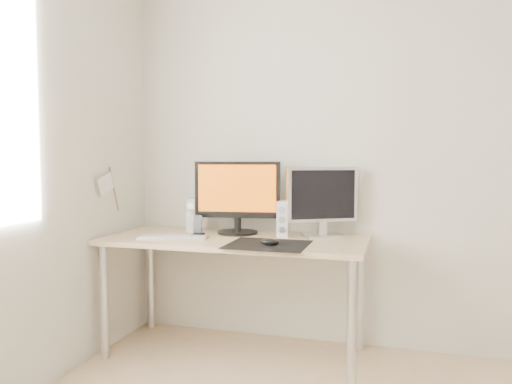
{
  "coord_description": "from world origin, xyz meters",
  "views": [
    {
      "loc": [
        0.05,
        -1.5,
        1.22
      ],
      "look_at": [
        -0.81,
        1.44,
        1.01
      ],
      "focal_mm": 35.0,
      "sensor_mm": 36.0,
      "label": 1
    }
  ],
  "objects_px": {
    "mouse": "(270,242)",
    "phone_dock": "(198,229)",
    "speaker_left": "(194,215)",
    "speaker_right": "(284,219)",
    "desk": "(235,250)",
    "main_monitor": "(237,195)",
    "keyboard": "(173,237)",
    "second_monitor": "(322,198)"
  },
  "relations": [
    {
      "from": "speaker_left",
      "to": "second_monitor",
      "type": "bearing_deg",
      "value": 0.72
    },
    {
      "from": "speaker_left",
      "to": "keyboard",
      "type": "relative_size",
      "value": 0.51
    },
    {
      "from": "speaker_left",
      "to": "keyboard",
      "type": "distance_m",
      "value": 0.33
    },
    {
      "from": "keyboard",
      "to": "main_monitor",
      "type": "bearing_deg",
      "value": 42.89
    },
    {
      "from": "desk",
      "to": "speaker_right",
      "type": "bearing_deg",
      "value": 21.87
    },
    {
      "from": "mouse",
      "to": "second_monitor",
      "type": "bearing_deg",
      "value": 59.62
    },
    {
      "from": "mouse",
      "to": "desk",
      "type": "relative_size",
      "value": 0.07
    },
    {
      "from": "mouse",
      "to": "phone_dock",
      "type": "bearing_deg",
      "value": 156.15
    },
    {
      "from": "mouse",
      "to": "phone_dock",
      "type": "height_order",
      "value": "phone_dock"
    },
    {
      "from": "second_monitor",
      "to": "keyboard",
      "type": "xyz_separation_m",
      "value": [
        -0.86,
        -0.32,
        -0.23
      ]
    },
    {
      "from": "main_monitor",
      "to": "speaker_left",
      "type": "height_order",
      "value": "main_monitor"
    },
    {
      "from": "second_monitor",
      "to": "phone_dock",
      "type": "xyz_separation_m",
      "value": [
        -0.77,
        -0.16,
        -0.2
      ]
    },
    {
      "from": "speaker_left",
      "to": "mouse",
      "type": "bearing_deg",
      "value": -31.4
    },
    {
      "from": "second_monitor",
      "to": "phone_dock",
      "type": "bearing_deg",
      "value": -168.41
    },
    {
      "from": "phone_dock",
      "to": "mouse",
      "type": "bearing_deg",
      "value": -23.85
    },
    {
      "from": "desk",
      "to": "speaker_right",
      "type": "height_order",
      "value": "speaker_right"
    },
    {
      "from": "speaker_right",
      "to": "phone_dock",
      "type": "bearing_deg",
      "value": -170.7
    },
    {
      "from": "main_monitor",
      "to": "keyboard",
      "type": "height_order",
      "value": "main_monitor"
    },
    {
      "from": "mouse",
      "to": "main_monitor",
      "type": "distance_m",
      "value": 0.53
    },
    {
      "from": "speaker_right",
      "to": "keyboard",
      "type": "relative_size",
      "value": 0.51
    },
    {
      "from": "mouse",
      "to": "main_monitor",
      "type": "bearing_deg",
      "value": 130.64
    },
    {
      "from": "mouse",
      "to": "desk",
      "type": "height_order",
      "value": "mouse"
    },
    {
      "from": "speaker_right",
      "to": "second_monitor",
      "type": "bearing_deg",
      "value": 16.8
    },
    {
      "from": "speaker_right",
      "to": "keyboard",
      "type": "height_order",
      "value": "speaker_right"
    },
    {
      "from": "main_monitor",
      "to": "speaker_right",
      "type": "height_order",
      "value": "main_monitor"
    },
    {
      "from": "mouse",
      "to": "speaker_right",
      "type": "bearing_deg",
      "value": 89.7
    },
    {
      "from": "mouse",
      "to": "desk",
      "type": "xyz_separation_m",
      "value": [
        -0.28,
        0.21,
        -0.1
      ]
    },
    {
      "from": "main_monitor",
      "to": "mouse",
      "type": "bearing_deg",
      "value": -49.36
    },
    {
      "from": "desk",
      "to": "main_monitor",
      "type": "xyz_separation_m",
      "value": [
        -0.03,
        0.15,
        0.33
      ]
    },
    {
      "from": "mouse",
      "to": "speaker_left",
      "type": "relative_size",
      "value": 0.48
    },
    {
      "from": "keyboard",
      "to": "mouse",
      "type": "bearing_deg",
      "value": -6.32
    },
    {
      "from": "keyboard",
      "to": "phone_dock",
      "type": "xyz_separation_m",
      "value": [
        0.09,
        0.17,
        0.03
      ]
    },
    {
      "from": "speaker_left",
      "to": "speaker_right",
      "type": "bearing_deg",
      "value": -5.3
    },
    {
      "from": "speaker_right",
      "to": "keyboard",
      "type": "bearing_deg",
      "value": -157.92
    },
    {
      "from": "main_monitor",
      "to": "speaker_left",
      "type": "distance_m",
      "value": 0.35
    },
    {
      "from": "second_monitor",
      "to": "keyboard",
      "type": "relative_size",
      "value": 1.0
    },
    {
      "from": "desk",
      "to": "speaker_left",
      "type": "bearing_deg",
      "value": 154.03
    },
    {
      "from": "mouse",
      "to": "speaker_right",
      "type": "relative_size",
      "value": 0.48
    },
    {
      "from": "speaker_left",
      "to": "speaker_right",
      "type": "distance_m",
      "value": 0.63
    },
    {
      "from": "phone_dock",
      "to": "speaker_right",
      "type": "bearing_deg",
      "value": 9.3
    },
    {
      "from": "main_monitor",
      "to": "keyboard",
      "type": "relative_size",
      "value": 1.26
    },
    {
      "from": "main_monitor",
      "to": "phone_dock",
      "type": "xyz_separation_m",
      "value": [
        -0.22,
        -0.13,
        -0.22
      ]
    }
  ]
}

